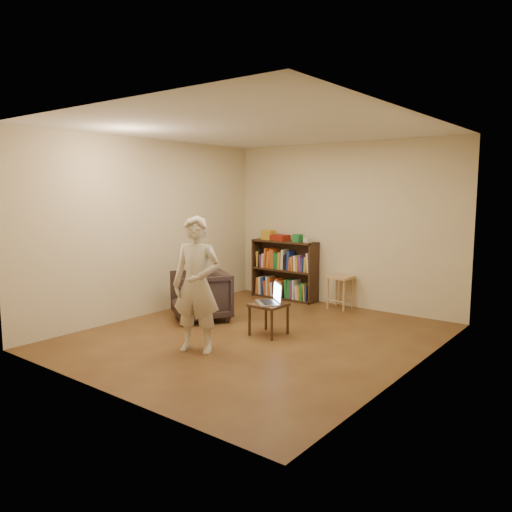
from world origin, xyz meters
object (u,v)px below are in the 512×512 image
Objects in this scene: stool at (340,282)px; person at (197,285)px; laptop at (271,299)px; armchair at (201,296)px; side_table at (269,309)px; bookshelf at (285,273)px.

person is at bearing -95.71° from stool.
laptop is at bearing -89.95° from stool.
armchair is at bearing -124.14° from stool.
laptop is at bearing 38.33° from side_table.
person is (-0.29, -2.90, 0.37)m from stool.
stool is 1.87m from side_table.
bookshelf is at bearing 159.84° from laptop.
laptop is 1.13m from person.
stool is 0.67× the size of armchair.
person is (-0.29, -1.05, 0.31)m from laptop.
laptop is at bearing 32.23° from armchair.
side_table is at bearing -101.89° from laptop.
armchair is at bearing 179.17° from side_table.
side_table is (1.23, -0.02, -0.01)m from armchair.
armchair is at bearing -94.47° from bookshelf.
person reaches higher than stool.
stool is at bearing 63.52° from person.
bookshelf is 3.09m from person.
person reaches higher than bookshelf.
stool is 1.14× the size of laptop.
armchair reaches higher than side_table.
side_table is 0.26× the size of person.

